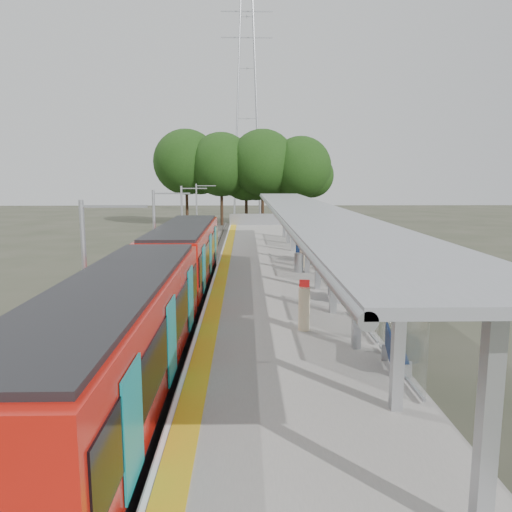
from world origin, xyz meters
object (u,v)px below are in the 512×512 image
at_px(bench_near, 393,349).
at_px(bench_far, 302,252).
at_px(bench_mid, 333,287).
at_px(info_pillar_near, 304,308).
at_px(litter_bin, 299,263).
at_px(info_pillar_far, 303,254).
at_px(train, 163,282).

xyz_separation_m(bench_near, bench_far, (-0.46, 17.56, -0.01)).
height_order(bench_mid, info_pillar_near, info_pillar_near).
relative_size(bench_far, litter_bin, 1.57).
xyz_separation_m(bench_far, info_pillar_far, (-0.18, -2.22, 0.16)).
relative_size(train, info_pillar_far, 16.54).
xyz_separation_m(train, bench_mid, (6.85, 1.32, -0.50)).
xyz_separation_m(info_pillar_far, litter_bin, (-0.39, -1.51, -0.21)).
height_order(info_pillar_near, info_pillar_far, info_pillar_near).
xyz_separation_m(train, info_pillar_near, (5.14, -2.81, -0.31)).
xyz_separation_m(bench_near, bench_mid, (-0.26, 7.64, -0.01)).
distance_m(bench_near, info_pillar_far, 15.35).
distance_m(train, litter_bin, 9.67).
bearing_deg(train, bench_mid, 10.93).
xyz_separation_m(info_pillar_near, litter_bin, (0.93, 10.32, -0.23)).
relative_size(info_pillar_near, info_pillar_far, 1.03).
bearing_deg(bench_near, bench_mid, 102.85).
distance_m(bench_far, litter_bin, 3.78).
distance_m(info_pillar_far, litter_bin, 1.57).
distance_m(bench_near, litter_bin, 13.86).
bearing_deg(bench_mid, litter_bin, 101.80).
relative_size(bench_near, info_pillar_near, 0.94).
distance_m(bench_near, info_pillar_near, 4.02).
xyz_separation_m(bench_near, info_pillar_far, (-0.64, 15.33, 0.16)).
height_order(train, litter_bin, train).
height_order(bench_near, info_pillar_near, info_pillar_near).
relative_size(bench_far, info_pillar_far, 0.96).
bearing_deg(litter_bin, info_pillar_near, -95.15).
height_order(info_pillar_far, litter_bin, info_pillar_far).
xyz_separation_m(train, litter_bin, (6.07, 7.50, -0.54)).
height_order(train, bench_mid, train).
relative_size(bench_mid, info_pillar_near, 0.92).
relative_size(train, bench_far, 17.14).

